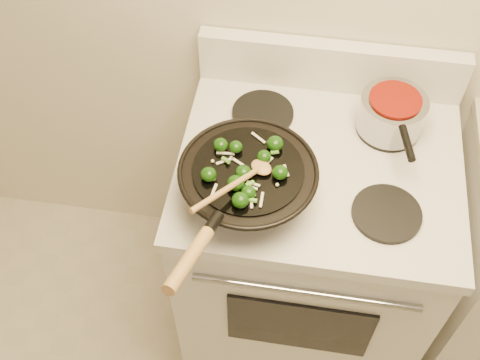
# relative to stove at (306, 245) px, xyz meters

# --- Properties ---
(stove) EXTENTS (0.78, 0.67, 1.08)m
(stove) POSITION_rel_stove_xyz_m (0.00, 0.00, 0.00)
(stove) COLOR silver
(stove) RESTS_ON ground
(wok) EXTENTS (0.35, 0.58, 0.20)m
(wok) POSITION_rel_stove_xyz_m (-0.18, -0.16, 0.52)
(wok) COLOR black
(wok) RESTS_ON stove
(stirfry) EXTENTS (0.21, 0.25, 0.04)m
(stirfry) POSITION_rel_stove_xyz_m (-0.18, -0.17, 0.58)
(stirfry) COLOR #103408
(stirfry) RESTS_ON wok
(wooden_spoon) EXTENTS (0.18, 0.23, 0.07)m
(wooden_spoon) POSITION_rel_stove_xyz_m (-0.19, -0.20, 0.59)
(wooden_spoon) COLOR #A37A40
(wooden_spoon) RESTS_ON wok
(saucepan) EXTENTS (0.19, 0.30, 0.11)m
(saucepan) POSITION_rel_stove_xyz_m (0.18, 0.15, 0.52)
(saucepan) COLOR #95979E
(saucepan) RESTS_ON stove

